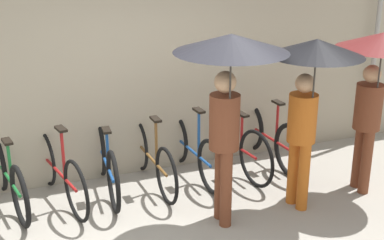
{
  "coord_description": "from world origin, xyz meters",
  "views": [
    {
      "loc": [
        -1.75,
        -4.18,
        3.03
      ],
      "look_at": [
        0.33,
        1.14,
        1.0
      ],
      "focal_mm": 50.0,
      "sensor_mm": 36.0,
      "label": 1
    }
  ],
  "objects_px": {
    "parked_bicycle_0": "(8,177)",
    "parked_bicycle_5": "(233,143)",
    "parked_bicycle_1": "(59,171)",
    "parked_bicycle_4": "(192,150)",
    "pedestrian_trailing": "(378,67)",
    "parked_bicycle_3": "(152,157)",
    "parked_bicycle_2": "(106,162)",
    "pedestrian_center": "(311,78)",
    "parked_bicycle_6": "(269,136)",
    "pedestrian_leading": "(229,73)"
  },
  "relations": [
    {
      "from": "parked_bicycle_3",
      "to": "parked_bicycle_6",
      "type": "xyz_separation_m",
      "value": [
        1.7,
        0.08,
        0.01
      ]
    },
    {
      "from": "parked_bicycle_5",
      "to": "parked_bicycle_3",
      "type": "bearing_deg",
      "value": 83.96
    },
    {
      "from": "parked_bicycle_5",
      "to": "pedestrian_trailing",
      "type": "xyz_separation_m",
      "value": [
        1.21,
        -1.18,
        1.19
      ]
    },
    {
      "from": "parked_bicycle_0",
      "to": "parked_bicycle_3",
      "type": "bearing_deg",
      "value": -101.74
    },
    {
      "from": "parked_bicycle_2",
      "to": "parked_bicycle_5",
      "type": "xyz_separation_m",
      "value": [
        1.7,
        -0.02,
        0.01
      ]
    },
    {
      "from": "parked_bicycle_1",
      "to": "pedestrian_trailing",
      "type": "height_order",
      "value": "pedestrian_trailing"
    },
    {
      "from": "parked_bicycle_2",
      "to": "pedestrian_leading",
      "type": "xyz_separation_m",
      "value": [
        1.01,
        -1.29,
        1.33
      ]
    },
    {
      "from": "parked_bicycle_0",
      "to": "parked_bicycle_1",
      "type": "height_order",
      "value": "parked_bicycle_0"
    },
    {
      "from": "parked_bicycle_0",
      "to": "parked_bicycle_4",
      "type": "xyz_separation_m",
      "value": [
        2.26,
        -0.01,
        -0.0
      ]
    },
    {
      "from": "parked_bicycle_6",
      "to": "pedestrian_leading",
      "type": "xyz_separation_m",
      "value": [
        -1.26,
        -1.34,
        1.33
      ]
    },
    {
      "from": "pedestrian_leading",
      "to": "pedestrian_trailing",
      "type": "xyz_separation_m",
      "value": [
        1.9,
        0.09,
        -0.13
      ]
    },
    {
      "from": "parked_bicycle_1",
      "to": "parked_bicycle_4",
      "type": "relative_size",
      "value": 1.01
    },
    {
      "from": "parked_bicycle_3",
      "to": "pedestrian_trailing",
      "type": "bearing_deg",
      "value": -118.35
    },
    {
      "from": "parked_bicycle_0",
      "to": "parked_bicycle_2",
      "type": "relative_size",
      "value": 0.97
    },
    {
      "from": "parked_bicycle_1",
      "to": "parked_bicycle_3",
      "type": "relative_size",
      "value": 1.01
    },
    {
      "from": "parked_bicycle_2",
      "to": "pedestrian_center",
      "type": "distance_m",
      "value": 2.63
    },
    {
      "from": "parked_bicycle_2",
      "to": "parked_bicycle_6",
      "type": "xyz_separation_m",
      "value": [
        2.26,
        0.05,
        0.0
      ]
    },
    {
      "from": "parked_bicycle_0",
      "to": "pedestrian_trailing",
      "type": "distance_m",
      "value": 4.39
    },
    {
      "from": "parked_bicycle_1",
      "to": "pedestrian_leading",
      "type": "height_order",
      "value": "pedestrian_leading"
    },
    {
      "from": "parked_bicycle_5",
      "to": "pedestrian_leading",
      "type": "height_order",
      "value": "pedestrian_leading"
    },
    {
      "from": "parked_bicycle_4",
      "to": "parked_bicycle_5",
      "type": "relative_size",
      "value": 0.97
    },
    {
      "from": "parked_bicycle_1",
      "to": "pedestrian_trailing",
      "type": "relative_size",
      "value": 0.88
    },
    {
      "from": "parked_bicycle_4",
      "to": "parked_bicycle_0",
      "type": "bearing_deg",
      "value": 86.31
    },
    {
      "from": "pedestrian_trailing",
      "to": "parked_bicycle_5",
      "type": "bearing_deg",
      "value": -35.81
    },
    {
      "from": "parked_bicycle_5",
      "to": "parked_bicycle_4",
      "type": "bearing_deg",
      "value": 79.8
    },
    {
      "from": "parked_bicycle_3",
      "to": "pedestrian_center",
      "type": "xyz_separation_m",
      "value": [
        1.41,
        -1.24,
        1.19
      ]
    },
    {
      "from": "parked_bicycle_1",
      "to": "parked_bicycle_0",
      "type": "bearing_deg",
      "value": 70.58
    },
    {
      "from": "parked_bicycle_5",
      "to": "parked_bicycle_1",
      "type": "bearing_deg",
      "value": 84.37
    },
    {
      "from": "pedestrian_center",
      "to": "pedestrian_trailing",
      "type": "xyz_separation_m",
      "value": [
        0.92,
        0.07,
        0.01
      ]
    },
    {
      "from": "parked_bicycle_6",
      "to": "pedestrian_leading",
      "type": "relative_size",
      "value": 0.84
    },
    {
      "from": "parked_bicycle_0",
      "to": "pedestrian_leading",
      "type": "bearing_deg",
      "value": -131.35
    },
    {
      "from": "parked_bicycle_3",
      "to": "pedestrian_trailing",
      "type": "xyz_separation_m",
      "value": [
        2.34,
        -1.17,
        1.21
      ]
    },
    {
      "from": "parked_bicycle_1",
      "to": "pedestrian_leading",
      "type": "bearing_deg",
      "value": -139.08
    },
    {
      "from": "parked_bicycle_3",
      "to": "parked_bicycle_4",
      "type": "relative_size",
      "value": 1.0
    },
    {
      "from": "parked_bicycle_0",
      "to": "parked_bicycle_1",
      "type": "distance_m",
      "value": 0.57
    },
    {
      "from": "parked_bicycle_1",
      "to": "parked_bicycle_4",
      "type": "height_order",
      "value": "parked_bicycle_1"
    },
    {
      "from": "parked_bicycle_1",
      "to": "parked_bicycle_2",
      "type": "relative_size",
      "value": 1.0
    },
    {
      "from": "pedestrian_leading",
      "to": "pedestrian_trailing",
      "type": "distance_m",
      "value": 1.9
    },
    {
      "from": "parked_bicycle_0",
      "to": "parked_bicycle_5",
      "type": "distance_m",
      "value": 2.83
    },
    {
      "from": "parked_bicycle_1",
      "to": "parked_bicycle_2",
      "type": "height_order",
      "value": "parked_bicycle_1"
    },
    {
      "from": "pedestrian_center",
      "to": "pedestrian_trailing",
      "type": "relative_size",
      "value": 1.0
    },
    {
      "from": "parked_bicycle_1",
      "to": "pedestrian_trailing",
      "type": "bearing_deg",
      "value": -119.23
    },
    {
      "from": "parked_bicycle_3",
      "to": "pedestrian_leading",
      "type": "distance_m",
      "value": 1.89
    },
    {
      "from": "parked_bicycle_5",
      "to": "parked_bicycle_6",
      "type": "distance_m",
      "value": 0.57
    },
    {
      "from": "parked_bicycle_2",
      "to": "parked_bicycle_4",
      "type": "height_order",
      "value": "parked_bicycle_2"
    },
    {
      "from": "parked_bicycle_5",
      "to": "pedestrian_center",
      "type": "bearing_deg",
      "value": -173.73
    },
    {
      "from": "parked_bicycle_2",
      "to": "pedestrian_trailing",
      "type": "relative_size",
      "value": 0.89
    },
    {
      "from": "pedestrian_leading",
      "to": "parked_bicycle_5",
      "type": "bearing_deg",
      "value": -113.62
    },
    {
      "from": "parked_bicycle_3",
      "to": "pedestrian_center",
      "type": "bearing_deg",
      "value": -133.08
    },
    {
      "from": "parked_bicycle_0",
      "to": "parked_bicycle_5",
      "type": "bearing_deg",
      "value": -100.78
    }
  ]
}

